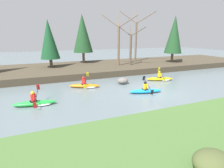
{
  "coord_description": "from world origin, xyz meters",
  "views": [
    {
      "loc": [
        -8.23,
        -11.4,
        4.5
      ],
      "look_at": [
        -2.95,
        1.75,
        0.55
      ],
      "focal_mm": 28.0,
      "sensor_mm": 36.0,
      "label": 1
    }
  ],
  "objects_px": {
    "kayaker_trailing": "(86,85)",
    "kayaker_far_back": "(36,103)",
    "kayaker_middle": "(146,90)",
    "boulder_midstream": "(123,81)",
    "kayaker_lead": "(161,79)"
  },
  "relations": [
    {
      "from": "kayaker_trailing",
      "to": "kayaker_far_back",
      "type": "relative_size",
      "value": 0.98
    },
    {
      "from": "kayaker_middle",
      "to": "kayaker_far_back",
      "type": "relative_size",
      "value": 1.0
    },
    {
      "from": "boulder_midstream",
      "to": "kayaker_middle",
      "type": "bearing_deg",
      "value": -81.05
    },
    {
      "from": "kayaker_trailing",
      "to": "boulder_midstream",
      "type": "xyz_separation_m",
      "value": [
        3.62,
        -0.1,
        0.11
      ]
    },
    {
      "from": "kayaker_trailing",
      "to": "boulder_midstream",
      "type": "bearing_deg",
      "value": 20.27
    },
    {
      "from": "kayaker_lead",
      "to": "kayaker_middle",
      "type": "distance_m",
      "value": 4.71
    },
    {
      "from": "kayaker_trailing",
      "to": "kayaker_lead",
      "type": "bearing_deg",
      "value": 19.17
    },
    {
      "from": "kayaker_far_back",
      "to": "boulder_midstream",
      "type": "height_order",
      "value": "kayaker_far_back"
    },
    {
      "from": "kayaker_middle",
      "to": "kayaker_far_back",
      "type": "distance_m",
      "value": 8.16
    },
    {
      "from": "kayaker_lead",
      "to": "boulder_midstream",
      "type": "xyz_separation_m",
      "value": [
        -4.18,
        0.27,
        0.11
      ]
    },
    {
      "from": "kayaker_lead",
      "to": "kayaker_trailing",
      "type": "height_order",
      "value": "same"
    },
    {
      "from": "kayaker_far_back",
      "to": "kayaker_lead",
      "type": "bearing_deg",
      "value": 18.95
    },
    {
      "from": "kayaker_lead",
      "to": "kayaker_middle",
      "type": "height_order",
      "value": "same"
    },
    {
      "from": "kayaker_trailing",
      "to": "boulder_midstream",
      "type": "height_order",
      "value": "kayaker_trailing"
    },
    {
      "from": "kayaker_lead",
      "to": "kayaker_middle",
      "type": "relative_size",
      "value": 0.98
    }
  ]
}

